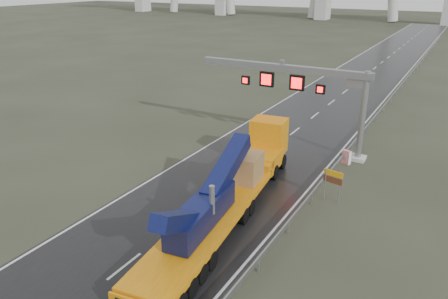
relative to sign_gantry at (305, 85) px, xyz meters
The scene contains 7 objects.
ground 18.96m from the sign_gantry, 96.67° to the right, with size 400.00×400.00×0.00m, color #2D3122.
road 22.81m from the sign_gantry, 95.46° to the left, with size 11.00×200.00×0.02m, color black.
guardrail 13.57m from the sign_gantry, 71.60° to the left, with size 0.20×140.00×1.40m, color gray, non-canonical shape.
sign_gantry is the anchor object (origin of this frame).
heavy_haul_truck 12.04m from the sign_gantry, 91.28° to the right, with size 5.03×19.52×4.54m.
exit_sign_pair 10.25m from the sign_gantry, 58.00° to the right, with size 1.30×0.31×2.26m.
striped_barrier 6.68m from the sign_gantry, 16.35° to the right, with size 0.65×0.35×1.11m, color red.
Camera 1 is at (13.52, -15.57, 13.72)m, focal length 35.00 mm.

